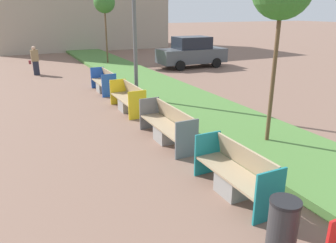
{
  "coord_description": "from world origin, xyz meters",
  "views": [
    {
      "loc": [
        -2.66,
        2.95,
        3.38
      ],
      "look_at": [
        0.9,
        10.29,
        0.6
      ],
      "focal_mm": 35.0,
      "sensor_mm": 36.0,
      "label": 1
    }
  ],
  "objects_px": {
    "pedestrian_walking": "(35,61)",
    "bench_grey_frame": "(167,128)",
    "bench_blue_frame": "(104,84)",
    "sapling_tree_far": "(104,3)",
    "parked_car_distant": "(192,52)",
    "litter_bin": "(283,227)",
    "bench_teal_frame": "(236,177)",
    "bench_yellow_frame": "(128,101)"
  },
  "relations": [
    {
      "from": "pedestrian_walking",
      "to": "bench_grey_frame",
      "type": "bearing_deg",
      "value": -78.98
    },
    {
      "from": "bench_blue_frame",
      "to": "sapling_tree_far",
      "type": "bearing_deg",
      "value": 72.87
    },
    {
      "from": "sapling_tree_far",
      "to": "parked_car_distant",
      "type": "xyz_separation_m",
      "value": [
        4.51,
        -3.01,
        -2.91
      ]
    },
    {
      "from": "litter_bin",
      "to": "sapling_tree_far",
      "type": "bearing_deg",
      "value": 81.85
    },
    {
      "from": "bench_grey_frame",
      "to": "litter_bin",
      "type": "height_order",
      "value": "bench_grey_frame"
    },
    {
      "from": "bench_teal_frame",
      "to": "pedestrian_walking",
      "type": "height_order",
      "value": "pedestrian_walking"
    },
    {
      "from": "bench_grey_frame",
      "to": "litter_bin",
      "type": "bearing_deg",
      "value": -94.96
    },
    {
      "from": "bench_grey_frame",
      "to": "bench_yellow_frame",
      "type": "xyz_separation_m",
      "value": [
        -0.0,
        3.17,
        -0.01
      ]
    },
    {
      "from": "bench_yellow_frame",
      "to": "sapling_tree_far",
      "type": "xyz_separation_m",
      "value": [
        2.18,
        10.24,
        3.46
      ]
    },
    {
      "from": "bench_grey_frame",
      "to": "litter_bin",
      "type": "relative_size",
      "value": 2.68
    },
    {
      "from": "bench_teal_frame",
      "to": "sapling_tree_far",
      "type": "relative_size",
      "value": 0.43
    },
    {
      "from": "litter_bin",
      "to": "parked_car_distant",
      "type": "bearing_deg",
      "value": 64.76
    },
    {
      "from": "bench_grey_frame",
      "to": "bench_yellow_frame",
      "type": "height_order",
      "value": "same"
    },
    {
      "from": "bench_yellow_frame",
      "to": "litter_bin",
      "type": "height_order",
      "value": "bench_yellow_frame"
    },
    {
      "from": "bench_blue_frame",
      "to": "litter_bin",
      "type": "distance_m",
      "value": 10.95
    },
    {
      "from": "litter_bin",
      "to": "bench_grey_frame",
      "type": "bearing_deg",
      "value": 85.04
    },
    {
      "from": "bench_teal_frame",
      "to": "bench_grey_frame",
      "type": "relative_size",
      "value": 0.83
    },
    {
      "from": "bench_teal_frame",
      "to": "bench_blue_frame",
      "type": "xyz_separation_m",
      "value": [
        -0.0,
        9.33,
        -0.0
      ]
    },
    {
      "from": "bench_grey_frame",
      "to": "parked_car_distant",
      "type": "height_order",
      "value": "parked_car_distant"
    },
    {
      "from": "bench_teal_frame",
      "to": "bench_grey_frame",
      "type": "height_order",
      "value": "same"
    },
    {
      "from": "bench_yellow_frame",
      "to": "pedestrian_walking",
      "type": "distance_m",
      "value": 8.97
    },
    {
      "from": "litter_bin",
      "to": "parked_car_distant",
      "type": "xyz_separation_m",
      "value": [
        7.09,
        15.04,
        0.48
      ]
    },
    {
      "from": "bench_teal_frame",
      "to": "bench_blue_frame",
      "type": "height_order",
      "value": "same"
    },
    {
      "from": "pedestrian_walking",
      "to": "sapling_tree_far",
      "type": "bearing_deg",
      "value": 19.38
    },
    {
      "from": "litter_bin",
      "to": "sapling_tree_far",
      "type": "xyz_separation_m",
      "value": [
        2.58,
        18.04,
        3.39
      ]
    },
    {
      "from": "bench_grey_frame",
      "to": "sapling_tree_far",
      "type": "distance_m",
      "value": 14.02
    },
    {
      "from": "pedestrian_walking",
      "to": "parked_car_distant",
      "type": "distance_m",
      "value": 9.11
    },
    {
      "from": "bench_grey_frame",
      "to": "parked_car_distant",
      "type": "xyz_separation_m",
      "value": [
        6.69,
        10.41,
        0.54
      ]
    },
    {
      "from": "bench_yellow_frame",
      "to": "pedestrian_walking",
      "type": "height_order",
      "value": "pedestrian_walking"
    },
    {
      "from": "litter_bin",
      "to": "pedestrian_walking",
      "type": "bearing_deg",
      "value": 96.59
    },
    {
      "from": "litter_bin",
      "to": "parked_car_distant",
      "type": "relative_size",
      "value": 0.21
    },
    {
      "from": "bench_yellow_frame",
      "to": "litter_bin",
      "type": "xyz_separation_m",
      "value": [
        -0.4,
        -7.8,
        0.07
      ]
    },
    {
      "from": "bench_yellow_frame",
      "to": "pedestrian_walking",
      "type": "xyz_separation_m",
      "value": [
        -2.3,
        8.66,
        0.42
      ]
    },
    {
      "from": "bench_blue_frame",
      "to": "parked_car_distant",
      "type": "xyz_separation_m",
      "value": [
        6.69,
        4.09,
        0.55
      ]
    },
    {
      "from": "pedestrian_walking",
      "to": "parked_car_distant",
      "type": "relative_size",
      "value": 0.37
    },
    {
      "from": "bench_grey_frame",
      "to": "bench_blue_frame",
      "type": "distance_m",
      "value": 6.32
    },
    {
      "from": "litter_bin",
      "to": "parked_car_distant",
      "type": "height_order",
      "value": "parked_car_distant"
    },
    {
      "from": "bench_teal_frame",
      "to": "bench_grey_frame",
      "type": "xyz_separation_m",
      "value": [
        0.0,
        3.01,
        0.01
      ]
    },
    {
      "from": "bench_yellow_frame",
      "to": "parked_car_distant",
      "type": "height_order",
      "value": "parked_car_distant"
    },
    {
      "from": "bench_teal_frame",
      "to": "parked_car_distant",
      "type": "distance_m",
      "value": 15.0
    },
    {
      "from": "bench_grey_frame",
      "to": "parked_car_distant",
      "type": "distance_m",
      "value": 12.38
    },
    {
      "from": "bench_teal_frame",
      "to": "bench_blue_frame",
      "type": "relative_size",
      "value": 1.02
    }
  ]
}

